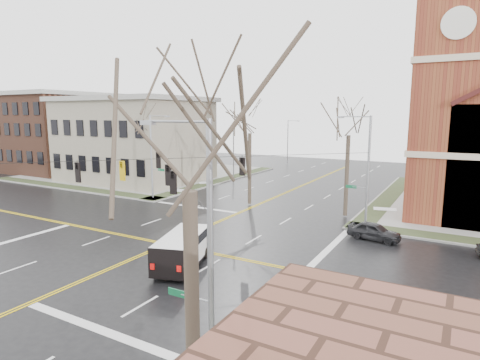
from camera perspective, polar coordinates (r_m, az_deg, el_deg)
The scene contains 18 objects.
ground at distance 29.72m, azimuth -10.38°, elevation -8.95°, with size 120.00×120.00×0.00m, color black.
sidewalks at distance 29.70m, azimuth -10.39°, elevation -8.81°, with size 80.00×80.00×0.17m.
road_markings at distance 29.72m, azimuth -10.38°, elevation -8.94°, with size 100.00×100.00×0.01m.
civic_building_a at distance 57.96m, azimuth -14.67°, elevation 5.37°, with size 18.00×14.00×11.00m, color gray.
civic_building_b at distance 74.40m, azimuth -24.81°, elevation 6.03°, with size 18.00×16.00×12.00m, color brown.
signal_pole_ne at distance 34.04m, azimuth 17.48°, elevation 1.66°, with size 2.75×0.22×9.00m.
signal_pole_nw at distance 44.55m, azimuth -12.33°, elevation 3.61°, with size 2.75×0.22×9.00m.
signal_pole_se at distance 12.95m, azimuth -4.88°, elevation -10.21°, with size 2.75×0.22×9.00m.
span_wires at distance 28.40m, azimuth -10.75°, elevation 3.01°, with size 23.02×23.02×0.03m.
traffic_signals at distance 27.99m, azimuth -11.58°, elevation 1.34°, with size 8.21×8.26×1.30m.
streetlight_north_a at distance 57.56m, azimuth -0.80°, elevation 4.62°, with size 2.30×0.20×8.00m.
streetlight_north_b at distance 75.46m, azimuth 6.91°, elevation 5.69°, with size 2.30×0.20×8.00m.
cargo_van at distance 25.19m, azimuth -8.04°, elevation -9.42°, with size 3.59×5.68×2.03m.
parked_car_a at distance 31.65m, azimuth 18.53°, elevation -6.91°, with size 1.55×3.85×1.31m, color black.
tree_nw_far at distance 47.30m, azimuth -12.64°, elevation 7.11°, with size 4.00×4.00×10.44m.
tree_nw_near at distance 40.37m, azimuth 1.40°, elevation 7.34°, with size 4.00×4.00×10.80m.
tree_ne at distance 36.75m, azimuth 15.21°, elevation 6.91°, with size 4.00×4.00×10.89m.
tree_se at distance 9.20m, azimuth -7.23°, elevation 1.43°, with size 4.00×4.00×11.08m.
Camera 1 is at (18.24, -21.55, 9.29)m, focal length 30.00 mm.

